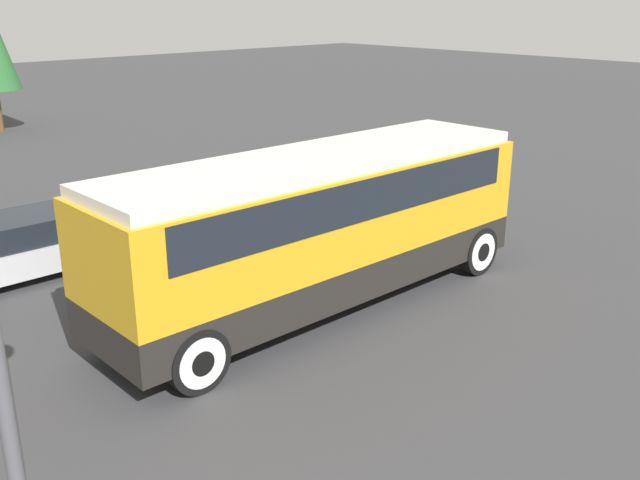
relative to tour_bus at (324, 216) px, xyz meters
name	(u,v)px	position (x,y,z in m)	size (l,w,h in m)	color
ground_plane	(320,306)	(-0.10, 0.00, -1.91)	(120.00, 120.00, 0.00)	#38383A
tour_bus	(324,216)	(0.00, 0.00, 0.00)	(9.50, 2.57, 3.17)	black
parked_car_near	(36,243)	(-3.54, 5.76, -1.21)	(4.44, 1.92, 1.41)	#BCBCC1
parked_car_mid	(208,194)	(1.70, 6.60, -1.21)	(4.35, 1.90, 1.41)	maroon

